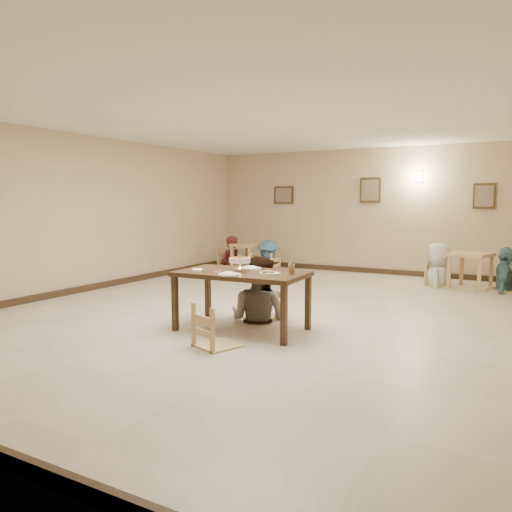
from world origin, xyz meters
The scene contains 31 objects.
floor centered at (0.00, 0.00, 0.00)m, with size 10.00×10.00×0.00m, color beige.
ceiling centered at (0.00, 0.00, 3.00)m, with size 10.00×10.00×0.00m, color white.
wall_back centered at (0.00, 5.00, 1.50)m, with size 10.00×10.00×0.00m, color #CCB591.
wall_left centered at (-4.00, 0.00, 1.50)m, with size 10.00×10.00×0.00m, color #CCB591.
baseboard_back centered at (0.00, 4.97, 0.06)m, with size 8.00×0.06×0.12m, color #332517.
baseboard_left centered at (-3.97, 0.00, 0.06)m, with size 0.06×10.00×0.12m, color #332517.
picture_a centered at (-2.20, 4.96, 1.90)m, with size 0.55×0.04×0.45m.
picture_b centered at (0.10, 4.96, 2.00)m, with size 0.50×0.04×0.60m.
picture_c centered at (2.60, 4.96, 1.85)m, with size 0.45×0.04×0.55m.
wall_sconce centered at (1.20, 4.96, 2.30)m, with size 0.16×0.05×0.22m, color #FFD88C.
main_table centered at (0.17, -1.19, 0.72)m, with size 1.75×1.05×0.80m.
chair_far centered at (0.11, -0.45, 0.48)m, with size 0.45×0.45×0.95m.
chair_near centered at (0.30, -2.00, 0.49)m, with size 0.47×0.47×0.99m.
main_diner centered at (0.07, -0.56, 0.94)m, with size 0.92×0.71×1.89m, color gray.
curry_warmer centered at (0.14, -1.20, 0.95)m, with size 0.32×0.29×0.26m.
rice_plate_far centered at (0.16, -0.93, 0.82)m, with size 0.31×0.31×0.07m.
rice_plate_near centered at (0.19, -1.56, 0.81)m, with size 0.28×0.28×0.06m.
fried_plate centered at (0.61, -1.24, 0.82)m, with size 0.28×0.28×0.06m.
chili_dish centered at (-0.11, -1.37, 0.81)m, with size 0.10×0.10×0.02m.
napkin_cutlery centered at (-0.37, -1.45, 0.81)m, with size 0.19×0.25×0.03m.
drink_glass centered at (0.87, -1.12, 0.87)m, with size 0.08×0.08×0.16m.
bg_table_left centered at (-2.57, 3.75, 0.56)m, with size 0.79×0.79×0.69m.
bg_table_right centered at (2.50, 3.82, 0.58)m, with size 0.89×0.89×0.72m.
bg_chair_ll centered at (-3.15, 3.83, 0.53)m, with size 0.50×0.50×1.06m.
bg_chair_lr centered at (-2.00, 3.71, 0.48)m, with size 0.45×0.45×0.97m.
bg_chair_rl centered at (1.88, 3.89, 0.52)m, with size 0.49×0.49×1.05m.
bg_chair_rr centered at (3.12, 3.86, 0.54)m, with size 0.51×0.51×1.09m.
bg_diner_a centered at (-3.15, 3.83, 0.86)m, with size 0.63×0.41×1.72m, color #4F1818.
bg_diner_b centered at (-2.00, 3.71, 0.81)m, with size 1.05×0.60×1.62m, color teal.
bg_diner_c centered at (1.88, 3.89, 0.88)m, with size 0.86×0.56×1.77m, color silver.
bg_diner_d centered at (3.12, 3.86, 0.86)m, with size 1.01×0.42×1.72m, color slate.
Camera 1 is at (3.55, -6.88, 1.74)m, focal length 35.00 mm.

